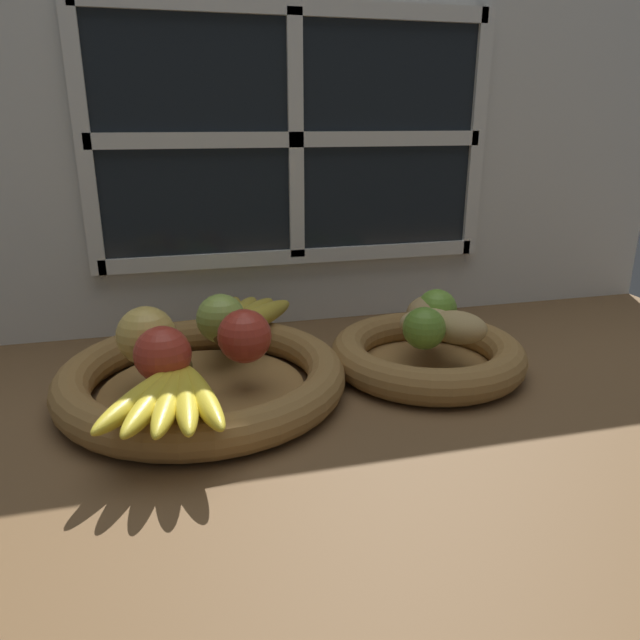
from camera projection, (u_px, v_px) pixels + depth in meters
ground_plane at (342, 397)px, 80.21cm from camera, size 140.00×90.00×3.00cm
back_wall at (293, 159)px, 98.08cm from camera, size 140.00×4.60×55.00cm
fruit_bowl_left at (203, 378)px, 77.09cm from camera, size 37.10×37.10×4.89cm
fruit_bowl_right at (427, 355)px, 84.55cm from camera, size 27.41×27.41×4.89cm
apple_golden_left at (146, 336)px, 74.00cm from camera, size 7.35×7.35×7.35cm
apple_green_back at (221, 318)px, 81.33cm from camera, size 6.74×6.74×6.74cm
apple_red_front at (163, 354)px, 69.00cm from camera, size 6.67×6.67×6.67cm
apple_red_right at (244, 336)px, 74.56cm from camera, size 6.83×6.83×6.83cm
banana_bunch_front at (171, 396)px, 63.24cm from camera, size 14.34×18.16×2.62cm
banana_bunch_back at (239, 317)px, 87.79cm from camera, size 14.26×18.54×3.07cm
potato_back at (429, 312)px, 87.06cm from camera, size 9.45×8.73×4.85cm
potato_large at (429, 324)px, 83.03cm from camera, size 9.41×7.59×4.26cm
potato_small at (458, 328)px, 81.01cm from camera, size 10.10×9.90×4.44cm
lime_near at (424, 328)px, 78.98cm from camera, size 5.73×5.73×5.73cm
lime_far at (437, 309)px, 86.68cm from camera, size 5.87×5.87×5.87cm
chili_pepper at (437, 329)px, 84.30cm from camera, size 10.66×5.96×1.87cm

